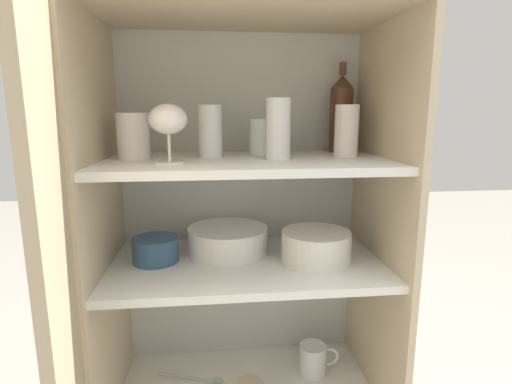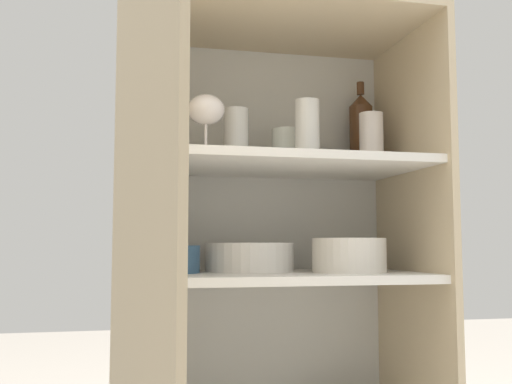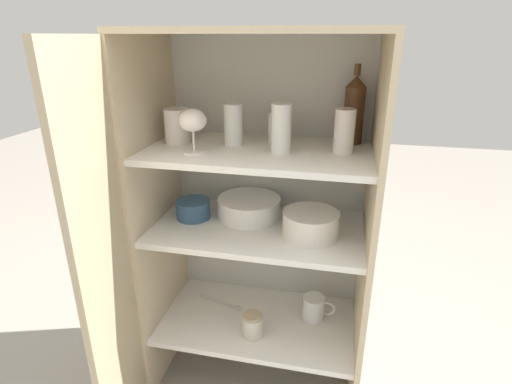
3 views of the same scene
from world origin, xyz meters
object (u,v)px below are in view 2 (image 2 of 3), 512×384
mixing_bowl_large (349,254)px  wine_bottle (361,132)px  plate_stack_white (250,257)px  serving_bowl_small (175,258)px

mixing_bowl_large → wine_bottle: bearing=57.7°
wine_bottle → mixing_bowl_large: (-0.11, -0.17, -0.34)m
wine_bottle → mixing_bowl_large: size_ratio=1.40×
plate_stack_white → mixing_bowl_large: (0.23, -0.10, 0.01)m
plate_stack_white → serving_bowl_small: bearing=-165.2°
wine_bottle → plate_stack_white: 0.49m
plate_stack_white → serving_bowl_small: plate_stack_white is taller
plate_stack_white → mixing_bowl_large: size_ratio=1.24×
wine_bottle → mixing_bowl_large: 0.39m
plate_stack_white → mixing_bowl_large: bearing=-23.8°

